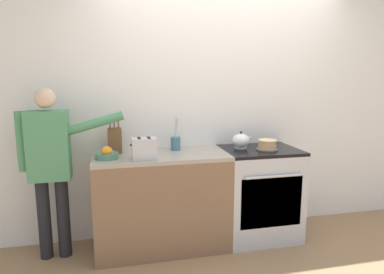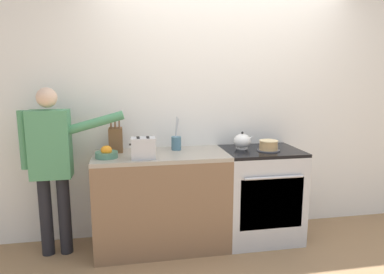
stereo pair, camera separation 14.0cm
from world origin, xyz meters
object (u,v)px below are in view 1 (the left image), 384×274
at_px(utensil_crock, 176,143).
at_px(person_baker, 51,160).
at_px(stove_range, 259,193).
at_px(layer_cake, 267,145).
at_px(tea_kettle, 241,141).
at_px(knife_block, 115,140).
at_px(fruit_bowl, 107,154).
at_px(toaster, 144,149).

bearing_deg(utensil_crock, person_baker, -174.53).
relative_size(stove_range, layer_cake, 4.17).
height_order(layer_cake, tea_kettle, tea_kettle).
height_order(tea_kettle, knife_block, knife_block).
bearing_deg(person_baker, knife_block, 8.67).
distance_m(knife_block, person_baker, 0.57).
relative_size(knife_block, fruit_bowl, 1.64).
distance_m(stove_range, utensil_crock, 0.98).
relative_size(stove_range, toaster, 4.08).
xyz_separation_m(layer_cake, person_baker, (-1.97, 0.09, -0.06)).
bearing_deg(tea_kettle, person_baker, -178.13).
bearing_deg(layer_cake, utensil_crock, 167.04).
distance_m(layer_cake, tea_kettle, 0.26).
height_order(knife_block, fruit_bowl, knife_block).
relative_size(stove_range, tea_kettle, 4.38).
bearing_deg(knife_block, stove_range, -6.12).
distance_m(tea_kettle, knife_block, 1.22).
relative_size(knife_block, person_baker, 0.21).
height_order(utensil_crock, person_baker, person_baker).
xyz_separation_m(knife_block, person_baker, (-0.55, -0.12, -0.13)).
xyz_separation_m(stove_range, utensil_crock, (-0.82, 0.14, 0.52)).
distance_m(stove_range, person_baker, 1.98).
xyz_separation_m(utensil_crock, toaster, (-0.33, -0.31, 0.02)).
xyz_separation_m(utensil_crock, person_baker, (-1.11, -0.11, -0.08)).
xyz_separation_m(tea_kettle, toaster, (-0.98, -0.26, 0.02)).
relative_size(tea_kettle, person_baker, 0.14).
bearing_deg(knife_block, layer_cake, -8.38).
bearing_deg(toaster, layer_cake, 5.25).
xyz_separation_m(stove_range, person_baker, (-1.93, 0.03, 0.44)).
distance_m(layer_cake, knife_block, 1.45).
height_order(stove_range, toaster, toaster).
xyz_separation_m(layer_cake, toaster, (-1.19, -0.11, 0.05)).
bearing_deg(person_baker, utensil_crock, 1.81).
bearing_deg(person_baker, fruit_bowl, -17.49).
height_order(knife_block, toaster, knife_block).
bearing_deg(fruit_bowl, tea_kettle, 7.72).
xyz_separation_m(knife_block, fruit_bowl, (-0.07, -0.24, -0.07)).
xyz_separation_m(fruit_bowl, person_baker, (-0.47, 0.12, -0.06)).
bearing_deg(utensil_crock, knife_block, 178.73).
distance_m(tea_kettle, toaster, 1.01).
relative_size(stove_range, fruit_bowl, 4.67).
bearing_deg(stove_range, fruit_bowl, -176.55).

